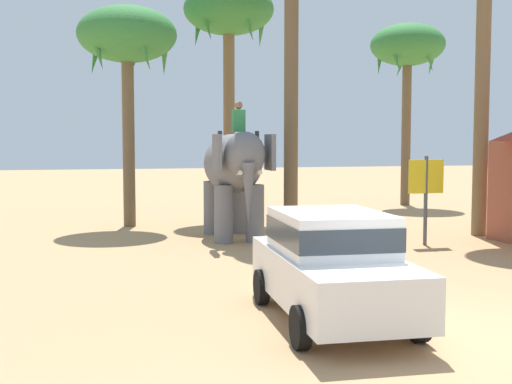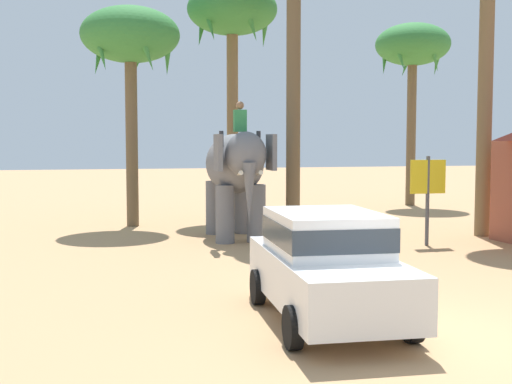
% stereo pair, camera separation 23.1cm
% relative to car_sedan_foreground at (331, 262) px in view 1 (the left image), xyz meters
% --- Properties ---
extents(ground_plane, '(120.00, 120.00, 0.00)m').
position_rel_car_sedan_foreground_xyz_m(ground_plane, '(0.89, -1.02, -0.93)').
color(ground_plane, tan).
extents(car_sedan_foreground, '(2.05, 4.19, 1.70)m').
position_rel_car_sedan_foreground_xyz_m(car_sedan_foreground, '(0.00, 0.00, 0.00)').
color(car_sedan_foreground, white).
rests_on(car_sedan_foreground, ground).
extents(elephant_with_mahout, '(1.67, 3.88, 3.88)m').
position_rel_car_sedan_foreground_xyz_m(elephant_with_mahout, '(0.46, 8.85, 1.06)').
color(elephant_with_mahout, slate).
rests_on(elephant_with_mahout, ground).
extents(palm_tree_behind_elephant, '(3.20, 3.20, 8.36)m').
position_rel_car_sedan_foreground_xyz_m(palm_tree_behind_elephant, '(1.39, 13.84, 6.28)').
color(palm_tree_behind_elephant, brown).
rests_on(palm_tree_behind_elephant, ground).
extents(palm_tree_left_of_road, '(3.20, 3.20, 7.86)m').
position_rel_car_sedan_foreground_xyz_m(palm_tree_left_of_road, '(9.97, 16.95, 5.81)').
color(palm_tree_left_of_road, brown).
rests_on(palm_tree_left_of_road, ground).
extents(palm_tree_leaning_seaward, '(3.20, 3.20, 7.14)m').
position_rel_car_sedan_foreground_xyz_m(palm_tree_leaning_seaward, '(-2.25, 12.53, 5.13)').
color(palm_tree_leaning_seaward, brown).
rests_on(palm_tree_leaning_seaward, ground).
extents(signboard_yellow, '(1.00, 0.10, 2.40)m').
position_rel_car_sedan_foreground_xyz_m(signboard_yellow, '(5.19, 6.49, 0.76)').
color(signboard_yellow, '#4C4C51').
rests_on(signboard_yellow, ground).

